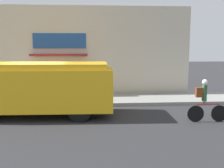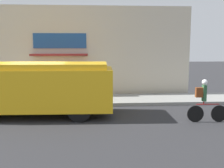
# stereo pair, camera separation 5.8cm
# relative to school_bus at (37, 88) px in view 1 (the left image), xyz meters

# --- Properties ---
(ground_plane) EXTENTS (70.00, 70.00, 0.00)m
(ground_plane) POSITION_rel_school_bus_xyz_m (-0.25, 1.42, -1.15)
(ground_plane) COLOR #2B2B2D
(sidewalk) EXTENTS (28.00, 2.41, 0.16)m
(sidewalk) POSITION_rel_school_bus_xyz_m (-0.25, 2.62, -1.07)
(sidewalk) COLOR gray
(sidewalk) RESTS_ON ground_plane
(storefront) EXTENTS (15.96, 0.93, 4.99)m
(storefront) POSITION_rel_school_bus_xyz_m (-0.23, 4.15, 1.35)
(storefront) COLOR beige
(storefront) RESTS_ON ground_plane
(school_bus) EXTENTS (6.67, 2.69, 2.15)m
(school_bus) POSITION_rel_school_bus_xyz_m (0.00, 0.00, 0.00)
(school_bus) COLOR yellow
(school_bus) RESTS_ON ground_plane
(cyclist) EXTENTS (1.53, 0.21, 1.60)m
(cyclist) POSITION_rel_school_bus_xyz_m (6.39, -1.31, -0.36)
(cyclist) COLOR black
(cyclist) RESTS_ON ground_plane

